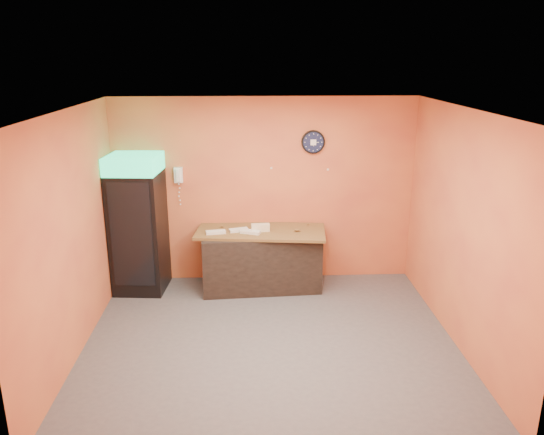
{
  "coord_description": "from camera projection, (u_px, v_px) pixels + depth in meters",
  "views": [
    {
      "loc": [
        -0.24,
        -5.75,
        3.38
      ],
      "look_at": [
        0.05,
        0.6,
        1.41
      ],
      "focal_mm": 35.0,
      "sensor_mm": 36.0,
      "label": 1
    }
  ],
  "objects": [
    {
      "name": "butcher_paper",
      "position": [
        261.0,
        231.0,
        7.78
      ],
      "size": [
        1.95,
        1.0,
        0.04
      ],
      "primitive_type": "cube",
      "rotation": [
        0.0,
        0.0,
        -0.1
      ],
      "color": "brown",
      "rests_on": "prep_counter"
    },
    {
      "name": "beverage_cooler",
      "position": [
        138.0,
        226.0,
        7.66
      ],
      "size": [
        0.77,
        0.78,
        2.03
      ],
      "rotation": [
        0.0,
        0.0,
        -0.09
      ],
      "color": "black",
      "rests_on": "floor"
    },
    {
      "name": "ceiling",
      "position": [
        270.0,
        110.0,
        5.67
      ],
      "size": [
        4.5,
        4.0,
        0.02
      ],
      "primitive_type": "cube",
      "color": "white",
      "rests_on": "back_wall"
    },
    {
      "name": "wall_phone",
      "position": [
        178.0,
        175.0,
        7.81
      ],
      "size": [
        0.12,
        0.11,
        0.23
      ],
      "color": "white",
      "rests_on": "back_wall"
    },
    {
      "name": "floor",
      "position": [
        270.0,
        342.0,
        6.5
      ],
      "size": [
        4.5,
        4.5,
        0.0
      ],
      "primitive_type": "plane",
      "color": "#47474C",
      "rests_on": "ground"
    },
    {
      "name": "kitchen_tool",
      "position": [
        254.0,
        228.0,
        7.77
      ],
      "size": [
        0.06,
        0.06,
        0.06
      ],
      "primitive_type": "cylinder",
      "color": "silver",
      "rests_on": "butcher_paper"
    },
    {
      "name": "wrapped_sandwich_right",
      "position": [
        239.0,
        230.0,
        7.72
      ],
      "size": [
        0.29,
        0.18,
        0.04
      ],
      "primitive_type": "cube",
      "rotation": [
        0.0,
        0.0,
        0.29
      ],
      "color": "silver",
      "rests_on": "butcher_paper"
    },
    {
      "name": "back_wall",
      "position": [
        265.0,
        191.0,
        7.99
      ],
      "size": [
        4.5,
        0.02,
        2.8
      ],
      "primitive_type": "cube",
      "color": "orange",
      "rests_on": "floor"
    },
    {
      "name": "right_wall",
      "position": [
        463.0,
        231.0,
        6.18
      ],
      "size": [
        0.02,
        4.0,
        2.8
      ],
      "primitive_type": "cube",
      "color": "orange",
      "rests_on": "floor"
    },
    {
      "name": "left_wall",
      "position": [
        72.0,
        237.0,
        5.99
      ],
      "size": [
        0.02,
        4.0,
        2.8
      ],
      "primitive_type": "cube",
      "color": "orange",
      "rests_on": "floor"
    },
    {
      "name": "wrapped_sandwich_mid",
      "position": [
        250.0,
        232.0,
        7.63
      ],
      "size": [
        0.3,
        0.2,
        0.04
      ],
      "primitive_type": "cube",
      "rotation": [
        0.0,
        0.0,
        -0.35
      ],
      "color": "silver",
      "rests_on": "butcher_paper"
    },
    {
      "name": "prep_counter",
      "position": [
        261.0,
        260.0,
        7.91
      ],
      "size": [
        1.77,
        0.87,
        0.86
      ],
      "primitive_type": "cube",
      "rotation": [
        0.0,
        0.0,
        0.06
      ],
      "color": "black",
      "rests_on": "floor"
    },
    {
      "name": "wrapped_sandwich_left",
      "position": [
        216.0,
        232.0,
        7.62
      ],
      "size": [
        0.3,
        0.16,
        0.04
      ],
      "primitive_type": "cube",
      "rotation": [
        0.0,
        0.0,
        0.17
      ],
      "color": "silver",
      "rests_on": "butcher_paper"
    },
    {
      "name": "wall_clock",
      "position": [
        313.0,
        142.0,
        7.78
      ],
      "size": [
        0.35,
        0.06,
        0.35
      ],
      "color": "black",
      "rests_on": "back_wall"
    },
    {
      "name": "sub_roll_stack",
      "position": [
        260.0,
        228.0,
        7.71
      ],
      "size": [
        0.27,
        0.11,
        0.11
      ],
      "rotation": [
        0.0,
        0.0,
        0.08
      ],
      "color": "beige",
      "rests_on": "butcher_paper"
    }
  ]
}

